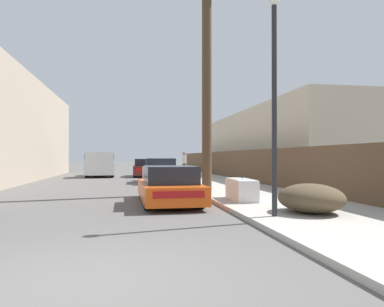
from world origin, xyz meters
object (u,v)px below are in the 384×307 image
at_px(car_parked_far, 145,168).
at_px(utility_pole, 207,73).
at_px(pickup_truck, 100,165).
at_px(pedestrian, 184,163).
at_px(discarded_fridge, 241,189).
at_px(car_parked_mid, 160,171).
at_px(street_lamp, 274,88).
at_px(brush_pile, 311,198).
at_px(parked_sports_car_red, 169,186).

relative_size(car_parked_far, utility_pole, 0.48).
relative_size(pickup_truck, pedestrian, 2.99).
relative_size(discarded_fridge, car_parked_mid, 0.43).
bearing_deg(discarded_fridge, utility_pole, 99.42).
distance_m(pickup_truck, utility_pole, 15.33).
distance_m(car_parked_far, street_lamp, 20.59).
relative_size(discarded_fridge, car_parked_far, 0.42).
distance_m(car_parked_mid, car_parked_far, 6.74).
relative_size(pickup_truck, brush_pile, 2.91).
bearing_deg(pedestrian, car_parked_mid, -109.62).
bearing_deg(pedestrian, discarded_fridge, -92.61).
bearing_deg(discarded_fridge, pedestrian, 90.16).
distance_m(street_lamp, pedestrian, 20.77).
relative_size(parked_sports_car_red, utility_pole, 0.50).
bearing_deg(parked_sports_car_red, car_parked_mid, 86.09).
relative_size(car_parked_far, pickup_truck, 0.84).
height_order(parked_sports_car_red, pedestrian, pedestrian).
height_order(street_lamp, pedestrian, street_lamp).
height_order(utility_pole, pedestrian, utility_pole).
bearing_deg(car_parked_far, utility_pole, -81.52).
distance_m(car_parked_far, pickup_truck, 3.35).
distance_m(parked_sports_car_red, car_parked_far, 16.67).
bearing_deg(utility_pole, street_lamp, -88.51).
height_order(car_parked_far, pedestrian, pedestrian).
relative_size(pickup_truck, utility_pole, 0.57).
height_order(car_parked_far, street_lamp, street_lamp).
bearing_deg(parked_sports_car_red, car_parked_far, 89.25).
bearing_deg(pickup_truck, pedestrian, 178.15).
height_order(parked_sports_car_red, street_lamp, street_lamp).
distance_m(utility_pole, brush_pile, 7.75).
bearing_deg(brush_pile, pickup_truck, 107.79).
bearing_deg(street_lamp, car_parked_far, 95.73).
bearing_deg(car_parked_mid, discarded_fridge, -80.24).
xyz_separation_m(car_parked_mid, street_lamp, (1.49, -13.62, 2.39)).
relative_size(parked_sports_car_red, pickup_truck, 0.88).
relative_size(utility_pole, street_lamp, 1.84).
distance_m(brush_pile, pedestrian, 20.28).
distance_m(car_parked_mid, pedestrian, 7.46).
distance_m(car_parked_far, brush_pile, 20.22).
relative_size(discarded_fridge, utility_pole, 0.20).
bearing_deg(utility_pole, parked_sports_car_red, -122.20).
relative_size(car_parked_mid, pedestrian, 2.45).
bearing_deg(discarded_fridge, car_parked_mid, 102.14).
distance_m(parked_sports_car_red, pickup_truck, 17.16).
height_order(car_parked_far, pickup_truck, pickup_truck).
bearing_deg(parked_sports_car_red, utility_pole, 57.03).
distance_m(discarded_fridge, parked_sports_car_red, 2.30).
distance_m(discarded_fridge, pickup_truck, 18.13).
distance_m(discarded_fridge, utility_pole, 5.57).
relative_size(parked_sports_car_red, pedestrian, 2.63).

